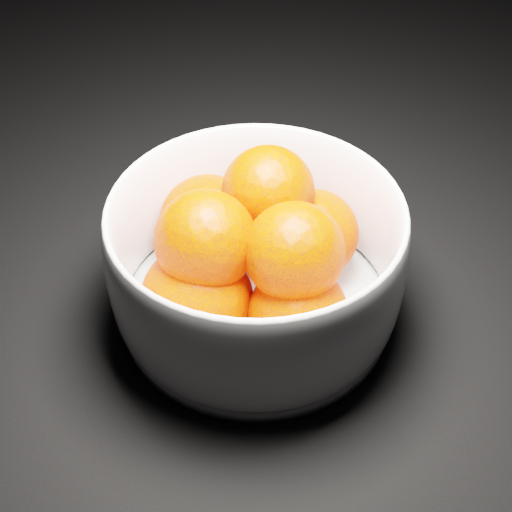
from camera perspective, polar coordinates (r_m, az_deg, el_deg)
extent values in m
cube|color=black|center=(0.76, 18.25, 1.09)|extent=(3.00, 3.00, 0.00)
cylinder|color=silver|center=(0.65, 0.00, -3.98)|extent=(0.24, 0.24, 0.01)
sphere|color=#FF2D00|center=(0.65, 4.60, 1.77)|extent=(0.08, 0.08, 0.08)
sphere|color=#FF2D00|center=(0.66, -3.84, 2.63)|extent=(0.09, 0.09, 0.09)
sphere|color=#FF2D00|center=(0.59, -4.74, -3.51)|extent=(0.09, 0.09, 0.09)
sphere|color=#FF2D00|center=(0.58, 3.36, -4.67)|extent=(0.08, 0.08, 0.08)
sphere|color=#FF2D00|center=(0.61, 0.98, 5.17)|extent=(0.08, 0.08, 0.08)
sphere|color=#FF2D00|center=(0.57, -4.07, 1.23)|extent=(0.08, 0.08, 0.08)
sphere|color=#FF2D00|center=(0.55, 3.08, 0.32)|extent=(0.08, 0.08, 0.08)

